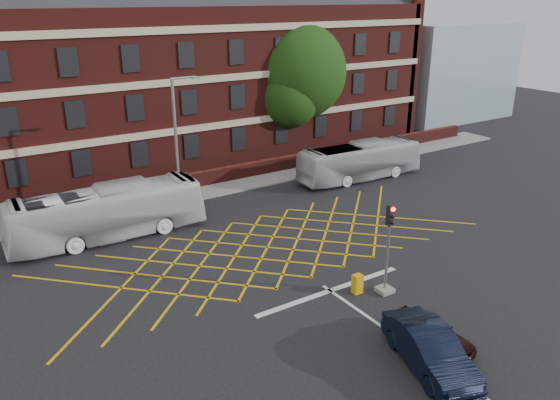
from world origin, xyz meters
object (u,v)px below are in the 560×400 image
car_navy (430,349)px  traffic_light_near (387,257)px  street_lamp (179,170)px  car_maroon (432,332)px  bus_left (107,213)px  utility_cabinet (357,284)px  deciduous_tree (298,78)px  bus_right (360,161)px

car_navy → traffic_light_near: traffic_light_near is taller
car_navy → street_lamp: street_lamp is taller
car_navy → street_lamp: (-1.53, 18.84, 2.05)m
car_maroon → bus_left: bearing=108.4°
traffic_light_near → utility_cabinet: 1.84m
bus_left → street_lamp: size_ratio=1.28×
street_lamp → traffic_light_near: bearing=-74.2°
deciduous_tree → utility_cabinet: bearing=-118.2°
bus_left → traffic_light_near: (8.80, -12.82, 0.27)m
traffic_light_near → deciduous_tree: bearing=64.8°
bus_right → car_navy: (-12.20, -18.02, -0.59)m
bus_left → traffic_light_near: traffic_light_near is taller
utility_cabinet → car_maroon: bearing=-92.6°
car_maroon → traffic_light_near: bearing=66.1°
car_navy → traffic_light_near: (2.42, 4.86, 0.99)m
bus_left → street_lamp: (4.85, 1.15, 1.34)m
deciduous_tree → street_lamp: 16.84m
street_lamp → bus_left: bearing=-166.7°
car_navy → bus_right: bearing=72.8°
car_navy → traffic_light_near: size_ratio=1.10×
bus_left → car_navy: size_ratio=2.29×
car_maroon → street_lamp: (-2.61, 17.98, 2.24)m
car_navy → utility_cabinet: 5.65m
bus_right → deciduous_tree: 10.20m
traffic_light_near → street_lamp: (-3.95, 13.97, 1.06)m
car_maroon → deciduous_tree: bearing=60.3°
bus_left → car_maroon: size_ratio=3.11×
car_maroon → street_lamp: street_lamp is taller
bus_right → deciduous_tree: bearing=-0.8°
traffic_light_near → bus_right: bearing=53.4°
bus_right → car_maroon: bearing=150.2°
car_navy → traffic_light_near: 5.52m
traffic_light_near → bus_left: bearing=124.4°
bus_left → bus_right: (18.58, 0.33, -0.13)m
deciduous_tree → street_lamp: deciduous_tree is taller
bus_right → traffic_light_near: size_ratio=2.28×
car_navy → utility_cabinet: (1.29, 5.49, -0.32)m
bus_left → deciduous_tree: bearing=-62.8°
bus_left → utility_cabinet: 14.45m
bus_left → bus_right: 18.58m
bus_left → utility_cabinet: bus_left is taller
bus_right → utility_cabinet: bus_right is taller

